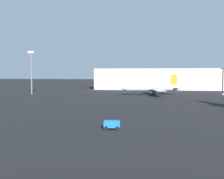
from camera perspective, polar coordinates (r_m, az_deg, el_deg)
airplane_distant at (r=93.88m, az=9.34°, el=0.33°), size 24.01×21.64×7.76m
baggage_cart at (r=37.34m, az=-0.00°, el=-8.13°), size 2.46×1.48×1.30m
light_mast_left at (r=101.55m, az=-18.34°, el=4.43°), size 2.40×0.50×17.01m
terminal_building at (r=132.94m, az=11.97°, el=2.48°), size 70.41×25.68×10.59m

